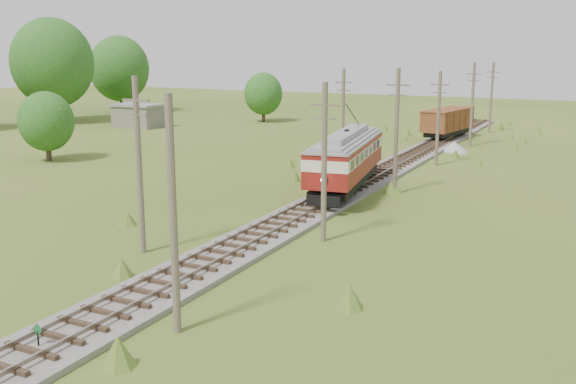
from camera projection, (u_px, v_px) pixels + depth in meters
The scene contains 19 objects.
ground at pixel (7, 373), 20.80m from camera, with size 260.00×260.00×0.00m, color #385318.
railbed_main at pixel (366, 180), 50.39m from camera, with size 3.60×96.00×0.57m.
switch_marker at pixel (38, 335), 22.06m from camera, with size 0.45×0.06×1.08m.
streetcar at pixel (346, 156), 45.96m from camera, with size 5.16×13.36×6.04m.
gondola at pixel (448, 121), 73.49m from camera, with size 4.33×9.44×3.02m.
gravel_pile at pixel (455, 147), 65.44m from camera, with size 2.82×2.99×1.03m.
utility_pole_r_1 at pixel (173, 217), 22.84m from camera, with size 0.30×0.30×8.80m.
utility_pole_r_2 at pixel (324, 161), 34.07m from camera, with size 1.60×0.30×8.60m.
utility_pole_r_3 at pixel (396, 130), 45.40m from camera, with size 1.60×0.30×9.00m.
utility_pole_r_4 at pixel (438, 117), 56.89m from camera, with size 1.60×0.30×8.40m.
utility_pole_r_5 at pixel (472, 104), 67.99m from camera, with size 1.60×0.30×8.90m.
utility_pole_r_6 at pixel (491, 97), 79.43m from camera, with size 1.60×0.30×8.70m.
utility_pole_l_a at pixel (139, 164), 32.09m from camera, with size 1.60×0.30×9.00m.
utility_pole_l_b at pixel (343, 117), 56.67m from camera, with size 1.60×0.30×8.60m.
tree_left_4 at pixel (52, 63), 89.75m from camera, with size 11.34×11.34×14.61m.
tree_left_5 at pixel (119, 69), 104.85m from camera, with size 9.66×9.66×12.44m.
tree_mid_a at pixel (263, 94), 91.49m from camera, with size 5.46×5.46×7.03m.
tree_mid_c at pixel (46, 121), 59.31m from camera, with size 5.04×5.04×6.49m.
shed at pixel (138, 115), 85.96m from camera, with size 6.40×4.40×3.10m.
Camera 1 is at (16.70, -12.88, 10.26)m, focal length 40.00 mm.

